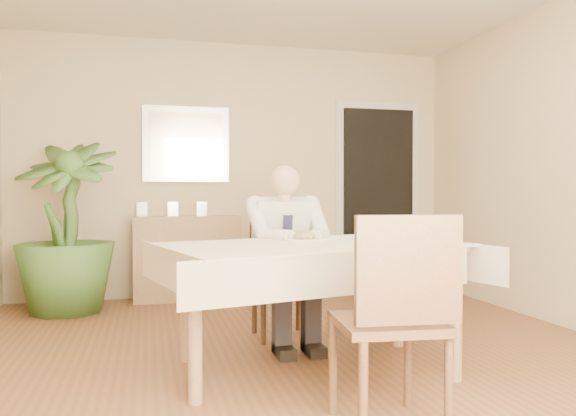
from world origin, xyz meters
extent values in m
plane|color=brown|center=(0.00, 0.00, 0.00)|extent=(5.00, 5.00, 0.00)
cube|color=beige|center=(0.00, 2.50, 1.30)|extent=(4.50, 0.02, 2.60)
cube|color=silver|center=(1.55, 2.48, 1.00)|extent=(0.96, 0.03, 2.10)
cube|color=black|center=(1.55, 2.45, 1.00)|extent=(0.80, 0.05, 1.95)
cube|color=silver|center=(-0.53, 2.48, 1.55)|extent=(0.86, 0.03, 0.76)
cube|color=white|center=(-0.53, 2.46, 1.55)|extent=(0.74, 0.02, 0.64)
cube|color=tan|center=(0.03, -0.13, 0.72)|extent=(1.77, 1.26, 0.04)
cube|color=beige|center=(0.03, -0.13, 0.75)|extent=(1.89, 1.38, 0.01)
cube|color=beige|center=(0.03, -0.63, 0.64)|extent=(1.65, 0.42, 0.22)
cube|color=beige|center=(0.03, 0.37, 0.64)|extent=(1.65, 0.42, 0.22)
cube|color=beige|center=(-0.82, -0.13, 0.64)|extent=(0.25, 0.97, 0.22)
cube|color=beige|center=(0.88, -0.13, 0.64)|extent=(0.25, 0.97, 0.22)
cylinder|color=tan|center=(-0.69, -0.50, 0.35)|extent=(0.07, 0.07, 0.70)
cylinder|color=tan|center=(0.75, -0.50, 0.35)|extent=(0.07, 0.07, 0.70)
cylinder|color=tan|center=(-0.69, 0.24, 0.35)|extent=(0.07, 0.07, 0.70)
cylinder|color=tan|center=(0.75, 0.24, 0.35)|extent=(0.07, 0.07, 0.70)
cube|color=#473120|center=(0.03, 0.67, 0.41)|extent=(0.43, 0.43, 0.04)
cube|color=#473120|center=(0.03, 0.85, 0.65)|extent=(0.40, 0.07, 0.40)
cylinder|color=#473120|center=(-0.14, 0.50, 0.19)|extent=(0.04, 0.04, 0.39)
cylinder|color=#473120|center=(0.20, 0.50, 0.19)|extent=(0.04, 0.04, 0.39)
cylinder|color=#473120|center=(-0.14, 0.84, 0.19)|extent=(0.04, 0.04, 0.39)
cylinder|color=#473120|center=(0.20, 0.84, 0.19)|extent=(0.04, 0.04, 0.39)
cube|color=#473120|center=(0.13, -0.98, 0.46)|extent=(0.49, 0.49, 0.04)
cube|color=#473120|center=(0.13, -1.18, 0.73)|extent=(0.45, 0.08, 0.45)
cylinder|color=#473120|center=(-0.07, -1.17, 0.22)|extent=(0.04, 0.04, 0.44)
cylinder|color=#473120|center=(0.32, -1.17, 0.22)|extent=(0.04, 0.04, 0.44)
cylinder|color=#473120|center=(-0.07, -0.79, 0.22)|extent=(0.04, 0.04, 0.44)
cylinder|color=#473120|center=(0.32, -0.79, 0.22)|extent=(0.04, 0.04, 0.44)
cube|color=silver|center=(0.03, 0.63, 0.75)|extent=(0.42, 0.31, 0.55)
cube|color=black|center=(0.03, 0.50, 0.72)|extent=(0.07, 0.08, 0.36)
cylinder|color=tan|center=(0.03, 0.58, 1.03)|extent=(0.09, 0.09, 0.08)
sphere|color=tan|center=(0.03, 0.56, 1.14)|extent=(0.21, 0.21, 0.21)
cube|color=black|center=(-0.07, 0.43, 0.52)|extent=(0.13, 0.42, 0.13)
cube|color=black|center=(0.13, 0.43, 0.52)|extent=(0.13, 0.42, 0.13)
cube|color=black|center=(-0.07, 0.25, 0.23)|extent=(0.11, 0.12, 0.45)
cube|color=black|center=(0.13, 0.25, 0.23)|extent=(0.11, 0.12, 0.45)
cube|color=black|center=(-0.07, 0.19, 0.04)|extent=(0.11, 0.26, 0.07)
cube|color=black|center=(0.13, 0.19, 0.04)|extent=(0.11, 0.26, 0.07)
cylinder|color=white|center=(0.03, 0.05, 0.76)|extent=(0.26, 0.26, 0.02)
ellipsoid|color=olive|center=(0.03, 0.05, 0.78)|extent=(0.14, 0.14, 0.06)
cylinder|color=silver|center=(0.07, -0.01, 0.78)|extent=(0.01, 0.13, 0.01)
cylinder|color=silver|center=(-0.01, -0.01, 0.78)|extent=(0.01, 0.13, 0.01)
imported|color=white|center=(0.54, -0.27, 0.80)|extent=(0.15, 0.15, 0.09)
cube|color=tan|center=(-0.53, 2.32, 0.41)|extent=(1.04, 0.37, 0.83)
cube|color=silver|center=(-0.97, 2.38, 0.90)|extent=(0.10, 0.02, 0.14)
cube|color=silver|center=(-0.67, 2.36, 0.90)|extent=(0.10, 0.02, 0.14)
cube|color=silver|center=(-0.39, 2.32, 0.90)|extent=(0.10, 0.02, 0.14)
imported|color=#345922|center=(-1.61, 1.96, 0.76)|extent=(1.07, 1.07, 1.53)
camera|label=1|loc=(-0.91, -3.29, 1.04)|focal=35.00mm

